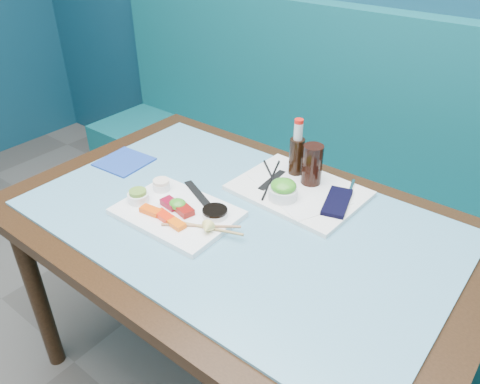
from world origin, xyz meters
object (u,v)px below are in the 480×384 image
Objects in this scene: booth_bench at (352,201)px; blue_napkin at (124,162)px; dining_table at (237,241)px; sashimi_plate at (177,213)px; serving_tray at (299,191)px; cola_bottle_body at (296,158)px; cola_glass at (312,165)px; seaweed_bowl at (283,193)px.

booth_bench is 18.55× the size of blue_napkin.
booth_bench is at bearing 90.00° from dining_table.
sashimi_plate is (-0.14, -0.10, 0.10)m from dining_table.
blue_napkin is (-0.59, -0.21, -0.00)m from serving_tray.
booth_bench is 21.54× the size of cola_bottle_body.
cola_glass is (0.08, -0.56, 0.46)m from booth_bench.
serving_tray is 4.39× the size of seaweed_bowl.
dining_table is 4.10× the size of sashimi_plate.
dining_table is 15.78× the size of seaweed_bowl.
seaweed_bowl is at bearing -85.06° from booth_bench.
seaweed_bowl reaches higher than sashimi_plate.
booth_bench is 0.70m from cola_bottle_body.
cola_glass is (0.22, 0.38, 0.07)m from sashimi_plate.
cola_bottle_body is (-0.06, 0.08, 0.06)m from serving_tray.
cola_bottle_body reaches higher than blue_napkin.
cola_bottle_body is (-0.07, 0.02, -0.01)m from cola_glass.
serving_tray is at bearing -83.54° from booth_bench.
serving_tray is (0.07, -0.62, 0.39)m from booth_bench.
sashimi_plate reaches higher than dining_table.
cola_glass reaches higher than dining_table.
serving_tray is 2.41× the size of blue_napkin.
dining_table is at bearing -104.23° from serving_tray.
booth_bench is 1.05m from blue_napkin.
cola_bottle_body reaches higher than sashimi_plate.
booth_bench is at bearing 94.94° from seaweed_bowl.
cola_glass is at bearing 81.25° from seaweed_bowl.
dining_table is at bearing -105.95° from cola_glass.
cola_glass reaches higher than serving_tray.
booth_bench reaches higher than sashimi_plate.
seaweed_bowl is 0.55× the size of blue_napkin.
cola_bottle_body is (0.15, 0.40, 0.06)m from sashimi_plate.
booth_bench is 22.64× the size of cola_glass.
dining_table is 3.60× the size of serving_tray.
booth_bench reaches higher than cola_bottle_body.
cola_bottle_body is at bearing -89.18° from booth_bench.
booth_bench is 33.82× the size of seaweed_bowl.
serving_tray is at bearing 19.82° from blue_napkin.
booth_bench is 8.78× the size of sashimi_plate.
dining_table is 0.34m from cola_glass.
seaweed_bowl is at bearing -71.14° from cola_bottle_body.
sashimi_plate is 3.85× the size of seaweed_bowl.
cola_bottle_body is at bearing 28.80° from blue_napkin.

